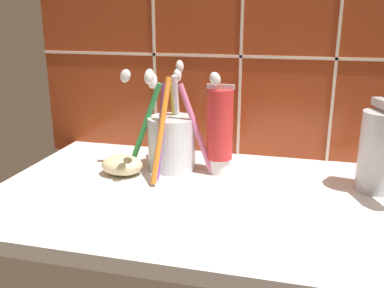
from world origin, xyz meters
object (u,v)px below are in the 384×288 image
at_px(toothpaste_tube, 222,130).
at_px(soap_bar, 122,165).
at_px(sink_faucet, 383,149).
at_px(toothbrush_cup, 171,138).

bearing_deg(toothpaste_tube, soap_bar, -162.50).
relative_size(sink_faucet, soap_bar, 1.97).
bearing_deg(soap_bar, toothpaste_tube, 17.50).
distance_m(toothpaste_tube, soap_bar, 0.17).
bearing_deg(soap_bar, sink_faucet, 4.02).
xyz_separation_m(toothbrush_cup, soap_bar, (-0.07, -0.05, -0.04)).
xyz_separation_m(toothpaste_tube, soap_bar, (-0.15, -0.05, -0.06)).
distance_m(toothbrush_cup, soap_bar, 0.09).
bearing_deg(soap_bar, toothbrush_cup, 33.55).
bearing_deg(sink_faucet, toothbrush_cup, -112.46).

